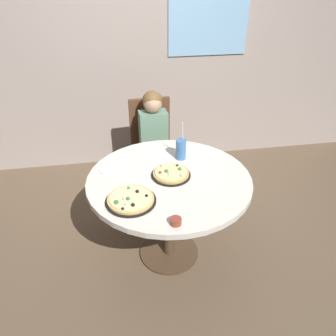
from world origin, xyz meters
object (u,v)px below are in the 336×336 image
object	(u,v)px
chair_wooden	(152,142)
diner_child	(155,154)
dining_table	(169,189)
pizza_cheese	(131,200)
sauce_bowl	(176,221)
plate_small	(111,169)
soda_cup	(181,149)
pizza_veggie	(171,174)

from	to	relation	value
chair_wooden	diner_child	xyz separation A→B (m)	(0.01, -0.18, -0.05)
dining_table	pizza_cheese	bearing A→B (deg)	-140.90
sauce_bowl	plate_small	world-z (taller)	sauce_bowl
plate_small	pizza_cheese	bearing A→B (deg)	-74.12
diner_child	sauce_bowl	world-z (taller)	diner_child
diner_child	soda_cup	bearing A→B (deg)	-76.79
soda_cup	plate_small	bearing A→B (deg)	-172.43
dining_table	pizza_veggie	distance (m)	0.12
pizza_cheese	sauce_bowl	world-z (taller)	pizza_cheese
chair_wooden	pizza_veggie	xyz separation A→B (m)	(0.02, -0.98, 0.24)
dining_table	plate_small	world-z (taller)	plate_small
chair_wooden	pizza_veggie	size ratio (longest dim) A/B	3.35
chair_wooden	plate_small	distance (m)	0.94
soda_cup	chair_wooden	bearing A→B (deg)	100.73
diner_child	soda_cup	distance (m)	0.67
chair_wooden	pizza_cheese	size ratio (longest dim) A/B	2.90
pizza_cheese	plate_small	size ratio (longest dim) A/B	1.82
dining_table	soda_cup	bearing A→B (deg)	62.12
chair_wooden	diner_child	size ratio (longest dim) A/B	0.88
dining_table	plate_small	distance (m)	0.46
dining_table	plate_small	bearing A→B (deg)	155.87
diner_child	dining_table	bearing A→B (deg)	-90.30
pizza_veggie	soda_cup	xyz separation A→B (m)	(0.12, 0.23, 0.06)
pizza_veggie	sauce_bowl	distance (m)	0.52
dining_table	sauce_bowl	size ratio (longest dim) A/B	16.81
chair_wooden	pizza_cheese	world-z (taller)	chair_wooden
chair_wooden	soda_cup	bearing A→B (deg)	-79.27
diner_child	pizza_cheese	world-z (taller)	diner_child
pizza_veggie	pizza_cheese	world-z (taller)	pizza_cheese
pizza_cheese	sauce_bowl	bearing A→B (deg)	-46.14
pizza_cheese	dining_table	bearing A→B (deg)	39.10
chair_wooden	sauce_bowl	size ratio (longest dim) A/B	13.57
dining_table	soda_cup	world-z (taller)	soda_cup
pizza_cheese	diner_child	bearing A→B (deg)	74.34
pizza_cheese	plate_small	distance (m)	0.44
pizza_veggie	plate_small	world-z (taller)	pizza_veggie
diner_child	pizza_veggie	bearing A→B (deg)	-89.08
pizza_cheese	sauce_bowl	xyz separation A→B (m)	(0.25, -0.26, 0.00)
pizza_cheese	soda_cup	xyz separation A→B (m)	(0.43, 0.49, 0.06)
dining_table	chair_wooden	xyz separation A→B (m)	(-0.01, 1.00, -0.12)
soda_cup	plate_small	distance (m)	0.56
chair_wooden	plate_small	size ratio (longest dim) A/B	5.28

